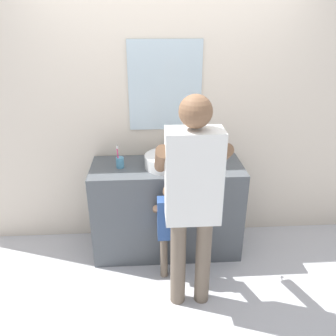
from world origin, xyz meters
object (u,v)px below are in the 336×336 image
toothbrush_cup (120,162)px  soap_bottle (209,155)px  adult_parent (193,189)px  child_toddler (170,223)px

toothbrush_cup → soap_bottle: size_ratio=1.25×
soap_bottle → adult_parent: 0.79m
soap_bottle → adult_parent: bearing=-108.3°
child_toddler → adult_parent: (0.14, -0.28, 0.47)m
child_toddler → soap_bottle: bearing=50.3°
soap_bottle → toothbrush_cup: bearing=-174.5°
soap_bottle → adult_parent: adult_parent is taller
child_toddler → adult_parent: bearing=-63.6°
toothbrush_cup → child_toddler: 0.70m
child_toddler → adult_parent: adult_parent is taller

